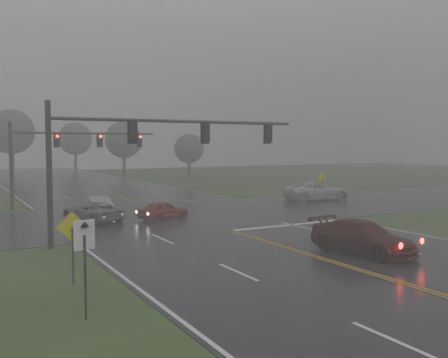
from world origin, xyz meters
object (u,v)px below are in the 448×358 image
sedan_maroon (362,254)px  pickup_white (317,200)px  sedan_red (163,219)px  sedan_silver (97,215)px  signal_gantry_far (59,148)px  signal_gantry_near (138,144)px  car_grey (92,222)px

sedan_maroon → pickup_white: pickup_white is taller
sedan_red → pickup_white: size_ratio=0.60×
sedan_silver → pickup_white: size_ratio=0.67×
pickup_white → signal_gantry_far: signal_gantry_far is taller
sedan_red → signal_gantry_far: signal_gantry_far is taller
sedan_silver → sedan_red: bearing=129.4°
sedan_silver → signal_gantry_near: (-0.62, -10.72, 5.13)m
sedan_red → signal_gantry_far: bearing=11.4°
sedan_red → signal_gantry_near: 9.01m
sedan_maroon → sedan_silver: 20.37m
car_grey → signal_gantry_near: signal_gantry_near is taller
signal_gantry_far → sedan_maroon: bearing=-70.1°
car_grey → pickup_white: (21.17, 2.52, 0.00)m
sedan_red → signal_gantry_far: (-4.87, 10.16, 4.79)m
sedan_maroon → pickup_white: size_ratio=0.86×
signal_gantry_near → signal_gantry_far: (-0.91, 16.43, -0.33)m
sedan_maroon → car_grey: sedan_maroon is taller
signal_gantry_near → sedan_silver: bearing=86.7°
signal_gantry_near → signal_gantry_far: signal_gantry_near is taller
sedan_silver → pickup_white: bearing=-179.1°
signal_gantry_near → sedan_maroon: bearing=-45.8°
pickup_white → signal_gantry_far: 22.94m
signal_gantry_far → signal_gantry_near: bearing=-86.8°
pickup_white → signal_gantry_far: (-21.54, 6.27, 4.79)m
pickup_white → signal_gantry_near: size_ratio=0.42×
sedan_red → signal_gantry_near: bearing=133.5°
sedan_silver → car_grey: bearing=71.9°
sedan_maroon → signal_gantry_far: size_ratio=0.45×
sedan_maroon → sedan_silver: sedan_maroon is taller
pickup_white → signal_gantry_far: size_ratio=0.52×
car_grey → signal_gantry_near: 9.22m
sedan_red → pickup_white: (16.67, 3.89, 0.00)m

